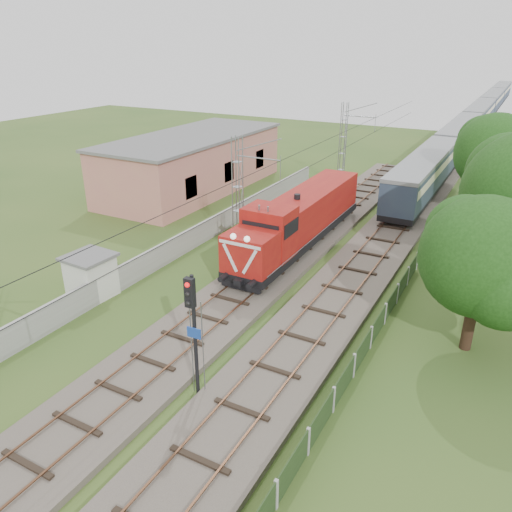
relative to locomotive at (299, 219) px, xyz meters
The scene contains 13 objects.
ground 15.27m from the locomotive, 90.00° to the right, with size 140.00×140.00×0.00m, color #2F4E1D.
track_main 8.35m from the locomotive, 90.00° to the right, with size 4.20×70.00×0.45m.
track_side 7.27m from the locomotive, 44.35° to the left, with size 4.20×80.00×0.45m.
catenary 4.68m from the locomotive, 133.45° to the right, with size 3.31×70.00×8.00m.
boundary_wall 7.34m from the locomotive, 154.42° to the right, with size 0.25×40.00×1.50m, color #9E9E99.
station_building 17.44m from the locomotive, 149.34° to the left, with size 8.40×20.40×5.22m.
fence 14.60m from the locomotive, 56.55° to the right, with size 0.12×32.00×1.20m.
locomotive is the anchor object (origin of this frame).
coach_rake 59.74m from the locomotive, 85.20° to the left, with size 2.84×106.13×3.28m.
signal_post 16.67m from the locomotive, 80.38° to the right, with size 0.60×0.47×5.48m.
relay_hut 14.10m from the locomotive, 121.73° to the right, with size 2.56×2.56×2.51m.
tree_a 14.36m from the locomotive, 31.73° to the right, with size 5.76×5.48×7.46m.
tree_c 17.48m from the locomotive, 51.79° to the left, with size 6.42×6.11×8.32m.
Camera 1 is at (12.76, -14.56, 13.49)m, focal length 35.00 mm.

